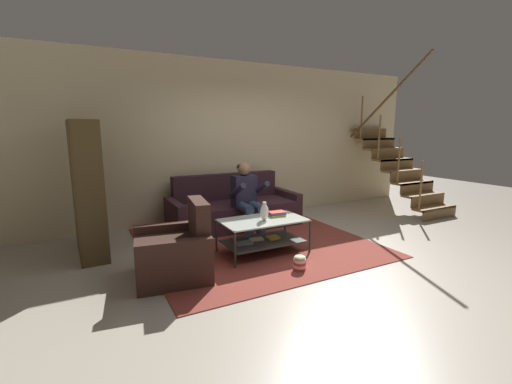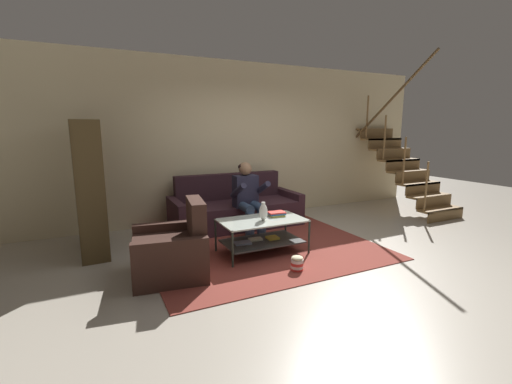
# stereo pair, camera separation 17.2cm
# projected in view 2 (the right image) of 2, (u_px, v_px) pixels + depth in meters

# --- Properties ---
(ground) EXTENTS (16.80, 16.80, 0.00)m
(ground) POSITION_uv_depth(u_px,v_px,m) (312.00, 256.00, 4.60)
(ground) COLOR #AEA595
(back_partition) EXTENTS (8.40, 0.12, 2.90)m
(back_partition) POSITION_uv_depth(u_px,v_px,m) (240.00, 141.00, 6.51)
(back_partition) COLOR beige
(back_partition) RESTS_ON ground
(staircase_run) EXTENTS (0.97, 2.63, 3.03)m
(staircase_run) POSITION_uv_depth(u_px,v_px,m) (394.00, 153.00, 7.25)
(staircase_run) COLOR olive
(staircase_run) RESTS_ON ground
(couch) EXTENTS (2.22, 0.92, 0.89)m
(couch) POSITION_uv_depth(u_px,v_px,m) (235.00, 209.00, 5.99)
(couch) COLOR #382028
(couch) RESTS_ON ground
(person_seated_center) EXTENTS (0.50, 0.58, 1.16)m
(person_seated_center) POSITION_uv_depth(u_px,v_px,m) (248.00, 196.00, 5.44)
(person_seated_center) COLOR #334665
(person_seated_center) RESTS_ON ground
(coffee_table) EXTENTS (1.15, 0.65, 0.47)m
(coffee_table) POSITION_uv_depth(u_px,v_px,m) (262.00, 231.00, 4.67)
(coffee_table) COLOR beige
(coffee_table) RESTS_ON ground
(area_rug) EXTENTS (3.17, 3.35, 0.01)m
(area_rug) POSITION_uv_depth(u_px,v_px,m) (251.00, 239.00, 5.27)
(area_rug) COLOR brown
(area_rug) RESTS_ON ground
(vase) EXTENTS (0.11, 0.11, 0.25)m
(vase) POSITION_uv_depth(u_px,v_px,m) (263.00, 212.00, 4.57)
(vase) COLOR silver
(vase) RESTS_ON coffee_table
(book_stack) EXTENTS (0.25, 0.21, 0.06)m
(book_stack) POSITION_uv_depth(u_px,v_px,m) (277.00, 214.00, 4.82)
(book_stack) COLOR gold
(book_stack) RESTS_ON coffee_table
(bookshelf) EXTENTS (0.37, 1.14, 1.79)m
(bookshelf) POSITION_uv_depth(u_px,v_px,m) (86.00, 194.00, 4.60)
(bookshelf) COLOR #4D3B20
(bookshelf) RESTS_ON ground
(armchair) EXTENTS (0.91, 0.92, 0.89)m
(armchair) POSITION_uv_depth(u_px,v_px,m) (173.00, 252.00, 3.94)
(armchair) COLOR #39221B
(armchair) RESTS_ON ground
(popcorn_tub) EXTENTS (0.15, 0.15, 0.19)m
(popcorn_tub) POSITION_uv_depth(u_px,v_px,m) (297.00, 263.00, 4.11)
(popcorn_tub) COLOR red
(popcorn_tub) RESTS_ON ground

